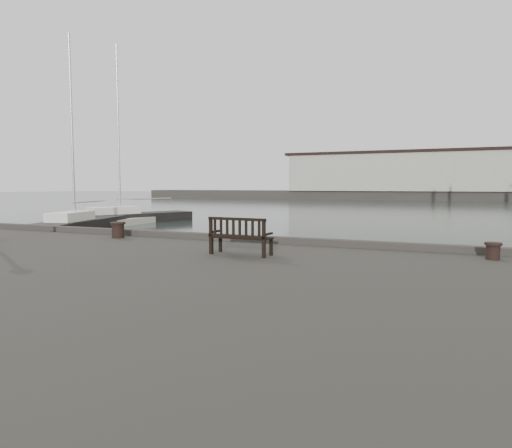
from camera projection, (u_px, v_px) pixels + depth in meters
The scene contains 8 objects.
ground at pixel (276, 298), 12.80m from camera, with size 400.00×400.00×0.00m, color black.
pontoon at pixel (48, 230), 29.95m from camera, with size 2.00×24.00×0.50m, color #B1B1A4.
breakwater at pixel (412, 180), 98.13m from camera, with size 140.00×9.50×12.20m.
bench at pixel (240, 243), 10.38m from camera, with size 1.47×0.55×0.83m.
bollard_left at pixel (118, 230), 13.79m from camera, with size 0.46×0.46×0.48m, color black.
bollard_right at pixel (493, 251), 9.72m from camera, with size 0.35×0.35×0.37m, color black.
yacht_b at pixel (127, 220), 38.51m from camera, with size 6.83×11.77×15.21m.
yacht_c at pixel (79, 228), 31.44m from camera, with size 5.21×10.55×13.72m.
Camera 1 is at (4.56, -11.74, 3.13)m, focal length 32.00 mm.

